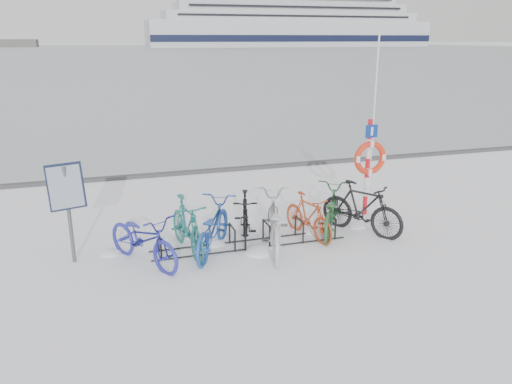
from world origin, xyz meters
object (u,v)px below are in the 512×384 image
at_px(lifebuoy_station, 370,158).
at_px(cruise_ferry, 290,20).
at_px(bike_rack, 250,237).
at_px(info_board, 66,192).

bearing_deg(lifebuoy_station, cruise_ferry, 69.76).
height_order(bike_rack, cruise_ferry, cruise_ferry).
height_order(bike_rack, info_board, info_board).
bearing_deg(bike_rack, cruise_ferry, 69.13).
xyz_separation_m(bike_rack, cruise_ferry, (85.74, 224.85, 11.97)).
xyz_separation_m(info_board, cruise_ferry, (89.12, 224.65, 10.78)).
relative_size(info_board, cruise_ferry, 0.01).
bearing_deg(lifebuoy_station, info_board, -173.50).
distance_m(bike_rack, info_board, 3.59).
height_order(info_board, lifebuoy_station, lifebuoy_station).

